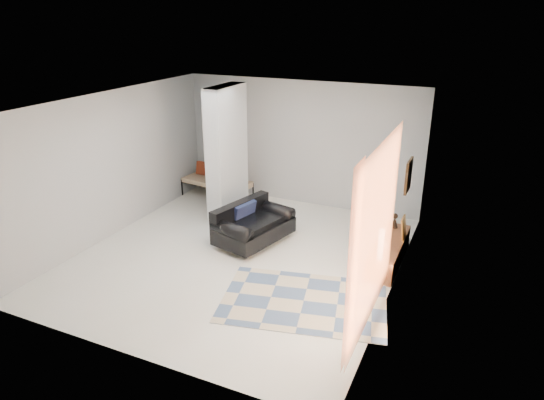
% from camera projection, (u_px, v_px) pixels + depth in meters
% --- Properties ---
extents(floor, '(6.00, 6.00, 0.00)m').
position_uv_depth(floor, '(239.00, 256.00, 8.85)').
color(floor, silver).
rests_on(floor, ground).
extents(ceiling, '(6.00, 6.00, 0.00)m').
position_uv_depth(ceiling, '(235.00, 102.00, 7.83)').
color(ceiling, white).
rests_on(ceiling, wall_back).
extents(wall_back, '(6.00, 0.00, 6.00)m').
position_uv_depth(wall_back, '(300.00, 143.00, 10.89)').
color(wall_back, '#B0B3B5').
rests_on(wall_back, ground).
extents(wall_front, '(6.00, 0.00, 6.00)m').
position_uv_depth(wall_front, '(119.00, 260.00, 5.79)').
color(wall_front, '#B0B3B5').
rests_on(wall_front, ground).
extents(wall_left, '(0.00, 6.00, 6.00)m').
position_uv_depth(wall_left, '(112.00, 164.00, 9.39)').
color(wall_left, '#B0B3B5').
rests_on(wall_left, ground).
extents(wall_right, '(0.00, 6.00, 6.00)m').
position_uv_depth(wall_right, '(399.00, 209.00, 7.28)').
color(wall_right, '#B0B3B5').
rests_on(wall_right, ground).
extents(partition_column, '(0.35, 1.20, 2.80)m').
position_uv_depth(partition_column, '(227.00, 153.00, 10.12)').
color(partition_column, silver).
rests_on(partition_column, floor).
extents(hallway_door, '(0.85, 0.06, 2.04)m').
position_uv_depth(hallway_door, '(219.00, 150.00, 11.79)').
color(hallway_door, white).
rests_on(hallway_door, floor).
extents(curtain, '(0.00, 2.55, 2.55)m').
position_uv_depth(curtain, '(376.00, 235.00, 6.32)').
color(curtain, '#FF7C43').
rests_on(curtain, wall_right).
extents(wall_art, '(0.04, 0.45, 0.55)m').
position_uv_depth(wall_art, '(409.00, 176.00, 7.97)').
color(wall_art, '#36200E').
rests_on(wall_art, wall_right).
extents(media_console, '(0.45, 1.70, 0.80)m').
position_uv_depth(media_console, '(389.00, 252.00, 8.57)').
color(media_console, brown).
rests_on(media_console, floor).
extents(loveseat, '(1.24, 1.70, 0.76)m').
position_uv_depth(loveseat, '(252.00, 225.00, 9.28)').
color(loveseat, silver).
rests_on(loveseat, floor).
extents(daybed, '(1.73, 0.90, 0.77)m').
position_uv_depth(daybed, '(217.00, 180.00, 11.54)').
color(daybed, black).
rests_on(daybed, floor).
extents(area_rug, '(2.80, 2.17, 0.01)m').
position_uv_depth(area_rug, '(304.00, 301.00, 7.47)').
color(area_rug, beige).
rests_on(area_rug, floor).
extents(cylinder_lamp, '(0.10, 0.10, 0.54)m').
position_uv_depth(cylinder_lamp, '(381.00, 245.00, 7.80)').
color(cylinder_lamp, beige).
rests_on(cylinder_lamp, media_console).
extents(bronze_figurine, '(0.14, 0.14, 0.27)m').
position_uv_depth(bronze_figurine, '(395.00, 221.00, 9.02)').
color(bronze_figurine, black).
rests_on(bronze_figurine, media_console).
extents(vase, '(0.21, 0.21, 0.21)m').
position_uv_depth(vase, '(383.00, 243.00, 8.21)').
color(vase, silver).
rests_on(vase, media_console).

